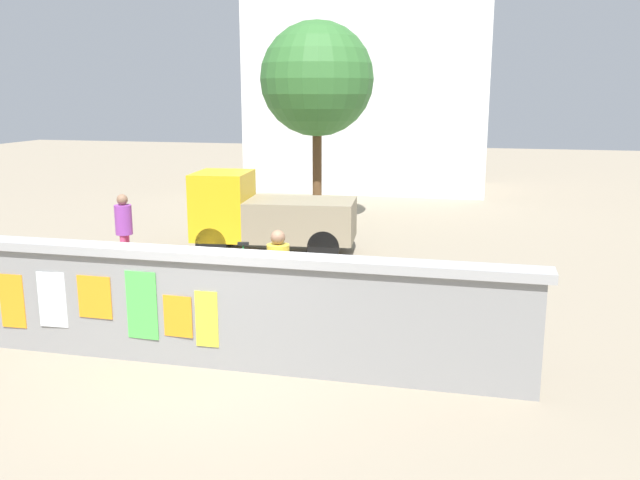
{
  "coord_description": "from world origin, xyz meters",
  "views": [
    {
      "loc": [
        3.34,
        -8.05,
        3.63
      ],
      "look_at": [
        0.75,
        2.68,
        1.2
      ],
      "focal_mm": 38.07,
      "sensor_mm": 36.0,
      "label": 1
    }
  ],
  "objects_px": {
    "auto_rickshaw_truck": "(266,215)",
    "tree_roadside": "(317,79)",
    "person_bystander": "(278,271)",
    "person_walking": "(124,225)",
    "motorcycle": "(137,270)",
    "bicycle_near": "(252,274)"
  },
  "relations": [
    {
      "from": "bicycle_near",
      "to": "tree_roadside",
      "type": "distance_m",
      "value": 7.83
    },
    {
      "from": "bicycle_near",
      "to": "person_walking",
      "type": "height_order",
      "value": "person_walking"
    },
    {
      "from": "bicycle_near",
      "to": "tree_roadside",
      "type": "relative_size",
      "value": 0.3
    },
    {
      "from": "auto_rickshaw_truck",
      "to": "tree_roadside",
      "type": "distance_m",
      "value": 4.95
    },
    {
      "from": "bicycle_near",
      "to": "tree_roadside",
      "type": "xyz_separation_m",
      "value": [
        -0.48,
        6.95,
        3.58
      ]
    },
    {
      "from": "tree_roadside",
      "to": "person_walking",
      "type": "bearing_deg",
      "value": -112.05
    },
    {
      "from": "auto_rickshaw_truck",
      "to": "motorcycle",
      "type": "bearing_deg",
      "value": -109.47
    },
    {
      "from": "auto_rickshaw_truck",
      "to": "tree_roadside",
      "type": "xyz_separation_m",
      "value": [
        0.24,
        3.89,
        3.05
      ]
    },
    {
      "from": "person_bystander",
      "to": "person_walking",
      "type": "bearing_deg",
      "value": 146.45
    },
    {
      "from": "person_walking",
      "to": "person_bystander",
      "type": "xyz_separation_m",
      "value": [
        4.09,
        -2.71,
        0.0
      ]
    },
    {
      "from": "motorcycle",
      "to": "bicycle_near",
      "type": "bearing_deg",
      "value": 16.0
    },
    {
      "from": "auto_rickshaw_truck",
      "to": "person_bystander",
      "type": "height_order",
      "value": "auto_rickshaw_truck"
    },
    {
      "from": "person_walking",
      "to": "tree_roadside",
      "type": "xyz_separation_m",
      "value": [
        2.51,
        6.18,
        2.96
      ]
    },
    {
      "from": "person_walking",
      "to": "tree_roadside",
      "type": "relative_size",
      "value": 0.29
    },
    {
      "from": "person_bystander",
      "to": "bicycle_near",
      "type": "bearing_deg",
      "value": 119.55
    },
    {
      "from": "person_bystander",
      "to": "auto_rickshaw_truck",
      "type": "bearing_deg",
      "value": 110.05
    },
    {
      "from": "person_bystander",
      "to": "tree_roadside",
      "type": "height_order",
      "value": "tree_roadside"
    },
    {
      "from": "motorcycle",
      "to": "tree_roadside",
      "type": "bearing_deg",
      "value": 78.51
    },
    {
      "from": "motorcycle",
      "to": "person_walking",
      "type": "distance_m",
      "value": 1.74
    },
    {
      "from": "bicycle_near",
      "to": "motorcycle",
      "type": "bearing_deg",
      "value": -164.0
    },
    {
      "from": "auto_rickshaw_truck",
      "to": "bicycle_near",
      "type": "relative_size",
      "value": 2.23
    },
    {
      "from": "tree_roadside",
      "to": "motorcycle",
      "type": "bearing_deg",
      "value": -101.49
    }
  ]
}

